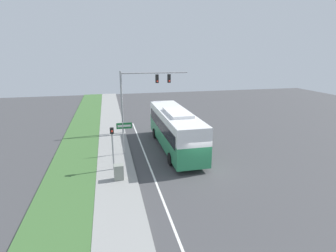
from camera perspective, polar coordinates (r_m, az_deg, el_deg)
ground_plane at (r=19.94m, az=7.28°, el=-9.87°), size 80.00×80.00×0.00m
sidewalk at (r=18.85m, az=-11.08°, el=-11.45°), size 2.80×80.00×0.12m
grass_verge at (r=19.08m, az=-20.93°, el=-11.94°), size 3.60×80.00×0.10m
lane_divider_near at (r=19.08m, az=-3.12°, el=-10.98°), size 0.14×30.00×0.01m
bus at (r=23.71m, az=1.51°, el=-0.30°), size 2.78×11.31×3.71m
signal_gantry at (r=28.22m, az=-5.67°, el=8.08°), size 7.27×0.41×6.74m
pedestrian_signal at (r=19.57m, az=-11.99°, el=-3.46°), size 0.28×0.34×3.35m
street_sign at (r=22.51m, az=-9.62°, el=-1.28°), size 1.30×0.08×2.92m
utility_cabinet at (r=18.55m, az=-10.67°, el=-9.84°), size 0.65×0.53×1.07m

